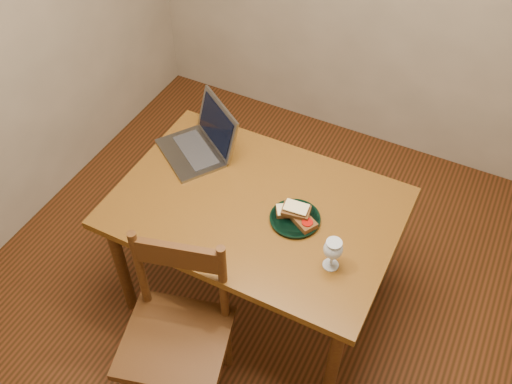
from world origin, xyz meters
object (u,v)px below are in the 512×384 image
at_px(table, 256,217).
at_px(laptop, 203,140).
at_px(milk_glass, 332,254).
at_px(plate, 295,219).
at_px(chair, 176,330).

height_order(table, laptop, laptop).
bearing_deg(table, milk_glass, -20.40).
bearing_deg(plate, table, 178.94).
bearing_deg(plate, laptop, 160.08).
bearing_deg(chair, table, 68.10).
bearing_deg(milk_glass, laptop, 155.85).
bearing_deg(table, plate, -1.06).
relative_size(chair, milk_glass, 3.45).
xyz_separation_m(table, milk_glass, (0.43, -0.16, 0.16)).
bearing_deg(laptop, table, 6.51).
height_order(table, milk_glass, milk_glass).
distance_m(chair, laptop, 0.94).
relative_size(table, chair, 2.38).
xyz_separation_m(table, chair, (-0.07, -0.62, -0.13)).
distance_m(chair, plate, 0.71).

